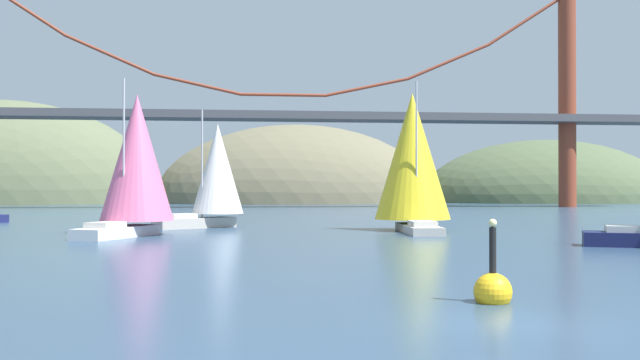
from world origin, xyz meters
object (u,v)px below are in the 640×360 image
(sailboat_pink_spinnaker, at_px, (136,161))
(sailboat_yellow_sail, at_px, (413,158))
(sailboat_white_mainsail, at_px, (216,173))
(channel_buoy, at_px, (493,290))

(sailboat_pink_spinnaker, xyz_separation_m, sailboat_yellow_sail, (20.02, 3.09, 0.40))
(sailboat_pink_spinnaker, bearing_deg, sailboat_yellow_sail, 8.76)
(sailboat_white_mainsail, xyz_separation_m, sailboat_pink_spinnaker, (-5.05, -9.38, 0.61))
(channel_buoy, bearing_deg, sailboat_pink_spinnaker, 115.50)
(channel_buoy, bearing_deg, sailboat_white_mainsail, 103.25)
(sailboat_yellow_sail, bearing_deg, sailboat_white_mainsail, 157.19)
(sailboat_yellow_sail, bearing_deg, channel_buoy, -99.72)
(sailboat_white_mainsail, height_order, channel_buoy, sailboat_white_mainsail)
(sailboat_pink_spinnaker, relative_size, channel_buoy, 3.98)
(sailboat_yellow_sail, relative_size, channel_buoy, 4.19)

